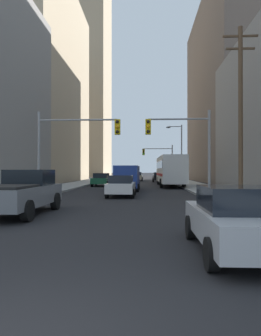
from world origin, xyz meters
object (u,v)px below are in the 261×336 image
Objects in this scene: city_bus at (170,170)px; sedan_green at (101,180)px; traffic_signal_near_right at (181,138)px; cargo_van_blue at (127,177)px; traffic_signal_near_left at (75,138)px; pickup_truck_grey at (22,192)px; sedan_silver at (238,219)px; sedan_beige at (137,176)px; sedan_white at (121,186)px; traffic_signal_far_right at (159,157)px; sedan_black at (159,177)px.

sedan_green is (-7.97, 0.14, -1.16)m from city_bus.
traffic_signal_near_right reaches higher than sedan_green.
traffic_signal_near_right is (4.09, -6.56, 2.79)m from cargo_van_blue.
traffic_signal_near_left is at bearing 179.99° from traffic_signal_near_right.
sedan_silver is at bearing -37.90° from pickup_truck_grey.
traffic_signal_near_right is (7.60, -14.31, 3.30)m from sedan_green.
city_bus is 17.86m from sedan_beige.
traffic_signal_near_left is at bearing -96.27° from sedan_beige.
traffic_signal_near_left is (-3.46, -31.47, 3.36)m from sedan_beige.
sedan_white is 4.69m from traffic_signal_near_left.
sedan_white is 0.99× the size of sedan_green.
pickup_truck_grey is at bearing -101.19° from traffic_signal_far_right.
traffic_signal_far_right is (7.44, 37.64, 3.17)m from pickup_truck_grey.
sedan_green is 0.71× the size of traffic_signal_near_left.
sedan_silver and sedan_white have the same top height.
pickup_truck_grey is at bearing -112.07° from sedan_white.
sedan_white is at bearing 104.77° from sedan_silver.
traffic_signal_near_right is at bearing -91.49° from city_bus.
traffic_signal_far_right is at bearing -30.75° from sedan_beige.
sedan_white is at bearing -90.40° from sedan_beige.
sedan_white is at bearing 174.83° from traffic_signal_near_right.
pickup_truck_grey is 1.27× the size of sedan_green.
sedan_white is at bearing 6.59° from traffic_signal_near_left.
sedan_black is 0.71× the size of traffic_signal_far_right.
traffic_signal_near_left is (-6.99, -26.97, 3.36)m from sedan_black.
sedan_green is at bearing -102.09° from sedan_beige.
sedan_black is at bearing 79.74° from cargo_van_blue.
sedan_silver is (-0.70, -28.26, -1.16)m from city_bus.
sedan_white is (-0.06, -6.19, -0.52)m from cargo_van_blue.
traffic_signal_near_right is at bearing -5.17° from sedan_white.
traffic_signal_far_right is (0.09, 43.36, 3.33)m from sedan_silver.
traffic_signal_near_right is (0.40, -26.97, 3.30)m from sedan_black.
pickup_truck_grey reaches higher than sedan_silver.
sedan_silver is (3.75, -20.65, -0.52)m from cargo_van_blue.
sedan_white and sedan_black have the same top height.
city_bus is 12.87m from sedan_black.
sedan_black is (7.29, 35.33, -0.16)m from pickup_truck_grey.
sedan_silver is 0.99× the size of sedan_black.
city_bus reaches higher than pickup_truck_grey.
sedan_green is at bearing 114.40° from cargo_van_blue.
sedan_beige is (-3.59, 45.55, 0.00)m from sedan_silver.
cargo_van_blue reaches higher than sedan_black.
traffic_signal_near_right is (-0.37, -14.17, 2.15)m from city_bus.
sedan_beige is (-4.30, 17.29, -1.16)m from city_bus.
sedan_silver is 45.69m from sedan_beige.
pickup_truck_grey is 1.27× the size of sedan_beige.
traffic_signal_near_right is at bearing -58.07° from cargo_van_blue.
cargo_van_blue is 1.25× the size of sedan_silver.
sedan_black is 5.72m from sedan_beige.
traffic_signal_near_right is 29.28m from traffic_signal_far_right.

